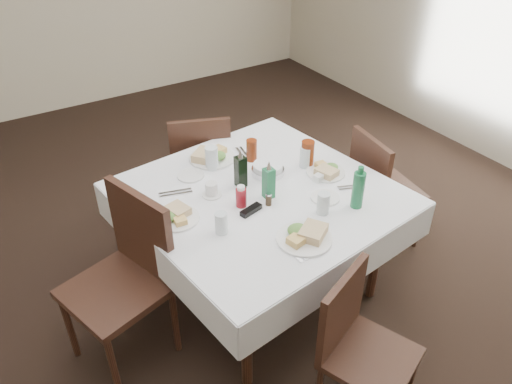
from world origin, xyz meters
TOP-DOWN VIEW (x-y plane):
  - ground_plane at (0.00, 0.00)m, footprint 7.00×7.00m
  - room_shell at (0.00, 0.00)m, footprint 6.04×7.04m
  - dining_table at (0.24, -0.06)m, footprint 1.60×1.60m
  - chair_north at (0.27, 0.81)m, footprint 0.55×0.55m
  - chair_south at (0.18, -1.01)m, footprint 0.51×0.51m
  - chair_east at (1.19, -0.09)m, footprint 0.48×0.48m
  - chair_west at (-0.60, -0.07)m, footprint 0.59×0.59m
  - meal_north at (0.17, 0.43)m, footprint 0.30×0.30m
  - meal_south at (0.20, -0.54)m, footprint 0.29×0.29m
  - meal_east at (0.70, -0.10)m, footprint 0.24×0.24m
  - meal_west at (-0.28, -0.03)m, footprint 0.24×0.24m
  - side_plate_a at (-0.03, 0.32)m, footprint 0.16×0.16m
  - side_plate_b at (0.52, -0.31)m, footprint 0.17×0.17m
  - water_n at (0.13, 0.33)m, footprint 0.08×0.08m
  - water_s at (0.42, -0.41)m, footprint 0.07×0.07m
  - water_e at (0.64, 0.04)m, footprint 0.07×0.07m
  - water_w at (-0.13, -0.26)m, footprint 0.07×0.07m
  - iced_tea_a at (0.39, 0.29)m, footprint 0.07×0.07m
  - iced_tea_b at (0.65, 0.04)m, footprint 0.08×0.08m
  - bread_basket at (0.39, 0.09)m, footprint 0.20×0.20m
  - oil_cruet_dark at (0.18, 0.07)m, footprint 0.06×0.06m
  - oil_cruet_green at (0.25, -0.12)m, footprint 0.06×0.06m
  - ketchup_bottle at (0.08, -0.11)m, footprint 0.06×0.06m
  - salt_shaker at (0.13, -0.05)m, footprint 0.03×0.03m
  - pepper_shaker at (0.21, -0.19)m, footprint 0.03×0.03m
  - coffee_mug at (-0.01, 0.07)m, footprint 0.11×0.11m
  - sunglasses at (0.09, -0.19)m, footprint 0.14×0.08m
  - green_bottle at (0.62, -0.46)m, footprint 0.07×0.07m
  - sugar_caddy at (0.62, -0.14)m, footprint 0.09×0.07m
  - cutlery_n at (0.38, 0.38)m, footprint 0.08×0.19m
  - cutlery_s at (0.10, -0.58)m, footprint 0.05×0.19m
  - cutlery_e at (0.72, -0.30)m, footprint 0.17×0.10m
  - cutlery_w at (-0.19, 0.19)m, footprint 0.20×0.10m

SIDE VIEW (x-z plane):
  - ground_plane at x=0.00m, z-range 0.00..0.00m
  - chair_south at x=0.18m, z-range 0.06..0.90m
  - chair_east at x=1.19m, z-range 0.06..0.95m
  - chair_north at x=0.27m, z-range 0.06..0.97m
  - chair_west at x=-0.60m, z-range 0.07..1.08m
  - dining_table at x=0.24m, z-range 0.31..1.07m
  - cutlery_e at x=0.72m, z-range 0.76..0.77m
  - cutlery_n at x=0.38m, z-range 0.76..0.77m
  - cutlery_s at x=0.10m, z-range 0.76..0.77m
  - cutlery_w at x=-0.19m, z-range 0.76..0.77m
  - side_plate_a at x=-0.03m, z-range 0.76..0.77m
  - side_plate_b at x=0.52m, z-range 0.76..0.77m
  - sunglasses at x=0.09m, z-range 0.76..0.79m
  - meal_east at x=0.70m, z-range 0.76..0.81m
  - meal_west at x=-0.28m, z-range 0.76..0.81m
  - sugar_caddy at x=0.62m, z-range 0.76..0.81m
  - meal_south at x=0.20m, z-range 0.76..0.82m
  - meal_north at x=0.17m, z-range 0.75..0.82m
  - bread_basket at x=0.39m, z-range 0.76..0.83m
  - salt_shaker at x=0.13m, z-range 0.76..0.83m
  - coffee_mug at x=-0.01m, z-range 0.76..0.84m
  - pepper_shaker at x=0.21m, z-range 0.76..0.84m
  - water_w at x=-0.13m, z-range 0.76..0.88m
  - ketchup_bottle at x=0.08m, z-range 0.76..0.89m
  - water_s at x=0.42m, z-range 0.76..0.89m
  - water_e at x=0.64m, z-range 0.76..0.90m
  - iced_tea_a at x=0.39m, z-range 0.76..0.91m
  - water_n at x=0.13m, z-range 0.76..0.91m
  - iced_tea_b at x=0.65m, z-range 0.76..0.93m
  - oil_cruet_green at x=0.25m, z-range 0.75..0.98m
  - oil_cruet_dark at x=0.18m, z-range 0.74..0.99m
  - green_bottle at x=0.62m, z-range 0.75..1.00m
  - room_shell at x=0.00m, z-range 0.31..3.11m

